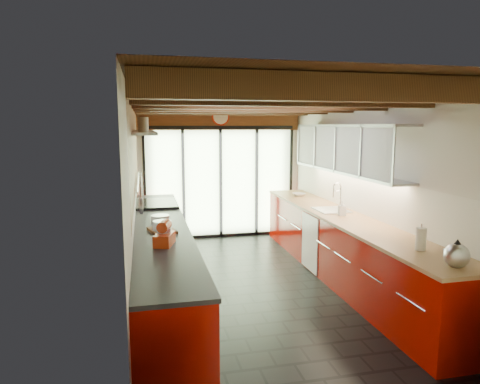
{
  "coord_description": "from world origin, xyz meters",
  "views": [
    {
      "loc": [
        -1.46,
        -5.45,
        2.18
      ],
      "look_at": [
        -0.14,
        0.4,
        1.25
      ],
      "focal_mm": 32.0,
      "sensor_mm": 36.0,
      "label": 1
    }
  ],
  "objects_px": {
    "paper_towel": "(421,239)",
    "soap_bottle": "(342,208)",
    "bowl": "(299,195)",
    "stand_mixer": "(164,235)",
    "kettle": "(457,254)"
  },
  "relations": [
    {
      "from": "soap_bottle",
      "to": "bowl",
      "type": "distance_m",
      "value": 1.74
    },
    {
      "from": "kettle",
      "to": "soap_bottle",
      "type": "xyz_separation_m",
      "value": [
        0.0,
        2.28,
        -0.01
      ]
    },
    {
      "from": "kettle",
      "to": "soap_bottle",
      "type": "height_order",
      "value": "kettle"
    },
    {
      "from": "stand_mixer",
      "to": "soap_bottle",
      "type": "bearing_deg",
      "value": 21.07
    },
    {
      "from": "stand_mixer",
      "to": "paper_towel",
      "type": "distance_m",
      "value": 2.66
    },
    {
      "from": "soap_bottle",
      "to": "paper_towel",
      "type": "bearing_deg",
      "value": -90.0
    },
    {
      "from": "kettle",
      "to": "paper_towel",
      "type": "xyz_separation_m",
      "value": [
        0.0,
        0.51,
        0.0
      ]
    },
    {
      "from": "paper_towel",
      "to": "soap_bottle",
      "type": "distance_m",
      "value": 1.77
    },
    {
      "from": "paper_towel",
      "to": "soap_bottle",
      "type": "bearing_deg",
      "value": 90.0
    },
    {
      "from": "soap_bottle",
      "to": "bowl",
      "type": "relative_size",
      "value": 0.96
    },
    {
      "from": "kettle",
      "to": "bowl",
      "type": "bearing_deg",
      "value": 90.0
    },
    {
      "from": "kettle",
      "to": "bowl",
      "type": "distance_m",
      "value": 4.02
    },
    {
      "from": "stand_mixer",
      "to": "bowl",
      "type": "xyz_separation_m",
      "value": [
        2.54,
        2.71,
        -0.08
      ]
    },
    {
      "from": "stand_mixer",
      "to": "kettle",
      "type": "relative_size",
      "value": 1.14
    },
    {
      "from": "kettle",
      "to": "bowl",
      "type": "height_order",
      "value": "kettle"
    }
  ]
}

